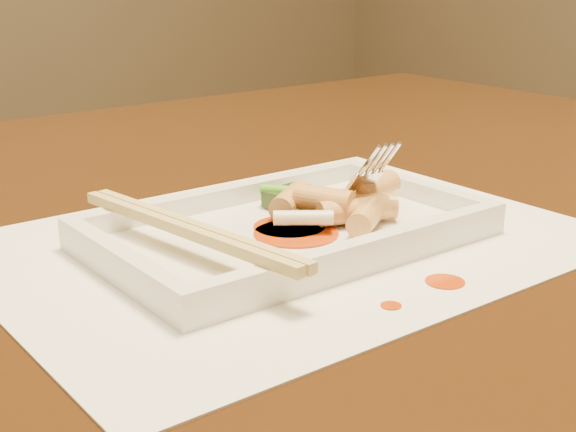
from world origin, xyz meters
TOP-DOWN VIEW (x-y plane):
  - table at (0.00, 0.00)m, footprint 1.40×0.90m
  - placemat at (0.04, -0.09)m, footprint 0.40×0.30m
  - sauce_splatter_a at (0.07, -0.21)m, footprint 0.02×0.02m
  - sauce_splatter_b at (0.02, -0.21)m, footprint 0.01×0.01m
  - plate_base at (0.04, -0.09)m, footprint 0.26×0.16m
  - plate_rim_far at (0.04, -0.02)m, footprint 0.26×0.01m
  - plate_rim_near at (0.04, -0.17)m, footprint 0.26×0.01m
  - plate_rim_left at (-0.09, -0.09)m, footprint 0.01×0.14m
  - plate_rim_right at (0.16, -0.09)m, footprint 0.01×0.14m
  - veg_piece at (0.07, -0.05)m, footprint 0.04×0.03m
  - scallion_white at (0.04, -0.11)m, footprint 0.04×0.03m
  - scallion_green at (0.08, -0.07)m, footprint 0.06×0.07m
  - chopstick_a at (-0.05, -0.09)m, footprint 0.04×0.20m
  - chopstick_b at (-0.04, -0.09)m, footprint 0.04×0.20m
  - fork at (0.11, -0.08)m, footprint 0.09×0.10m
  - sauce_blob_0 at (0.04, -0.09)m, footprint 0.05×0.05m
  - sauce_blob_1 at (0.03, -0.10)m, footprint 0.06×0.06m
  - rice_cake_0 at (0.09, -0.09)m, footprint 0.05×0.03m
  - rice_cake_1 at (0.09, -0.11)m, footprint 0.05×0.04m
  - rice_cake_2 at (0.07, -0.10)m, footprint 0.03×0.05m
  - rice_cake_3 at (0.08, -0.11)m, footprint 0.05×0.03m
  - rice_cake_4 at (0.06, -0.07)m, footprint 0.05×0.04m
  - rice_cake_5 at (0.11, -0.10)m, footprint 0.05×0.03m
  - rice_cake_6 at (0.08, -0.13)m, footprint 0.05×0.04m
  - rice_cake_7 at (0.08, -0.09)m, footprint 0.05×0.02m

SIDE VIEW (x-z plane):
  - table at x=0.00m, z-range 0.27..1.02m
  - placemat at x=0.04m, z-range 0.75..0.75m
  - sauce_splatter_a at x=0.07m, z-range 0.75..0.75m
  - sauce_splatter_b at x=0.02m, z-range 0.75..0.75m
  - plate_base at x=0.04m, z-range 0.75..0.76m
  - sauce_blob_0 at x=0.04m, z-range 0.76..0.76m
  - sauce_blob_1 at x=0.03m, z-range 0.76..0.76m
  - plate_rim_far at x=0.04m, z-range 0.76..0.77m
  - plate_rim_near at x=0.04m, z-range 0.76..0.77m
  - plate_rim_left at x=-0.09m, z-range 0.76..0.77m
  - plate_rim_right at x=0.16m, z-range 0.76..0.77m
  - veg_piece at x=0.07m, z-range 0.76..0.77m
  - rice_cake_0 at x=0.09m, z-range 0.76..0.78m
  - rice_cake_1 at x=0.09m, z-range 0.76..0.78m
  - rice_cake_3 at x=0.08m, z-range 0.76..0.78m
  - rice_cake_4 at x=0.06m, z-range 0.76..0.78m
  - rice_cake_6 at x=0.08m, z-range 0.76..0.78m
  - rice_cake_7 at x=0.08m, z-range 0.76..0.78m
  - scallion_white at x=0.04m, z-range 0.77..0.78m
  - scallion_green at x=0.08m, z-range 0.77..0.78m
  - rice_cake_2 at x=0.07m, z-range 0.77..0.79m
  - rice_cake_5 at x=0.11m, z-range 0.77..0.79m
  - chopstick_a at x=-0.05m, z-range 0.77..0.78m
  - chopstick_b at x=-0.04m, z-range 0.77..0.78m
  - fork at x=0.11m, z-range 0.76..0.90m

